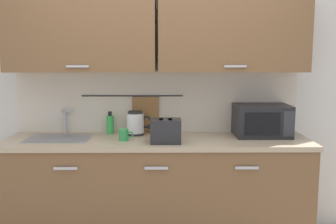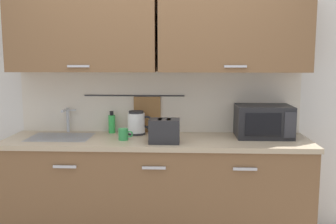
{
  "view_description": "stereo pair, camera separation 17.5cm",
  "coord_description": "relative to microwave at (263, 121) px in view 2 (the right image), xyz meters",
  "views": [
    {
      "loc": [
        0.06,
        -2.85,
        1.58
      ],
      "look_at": [
        0.09,
        0.33,
        1.12
      ],
      "focal_mm": 41.29,
      "sensor_mm": 36.0,
      "label": 1
    },
    {
      "loc": [
        0.24,
        -2.84,
        1.58
      ],
      "look_at": [
        0.09,
        0.33,
        1.12
      ],
      "focal_mm": 41.29,
      "sensor_mm": 36.0,
      "label": 2
    }
  ],
  "objects": [
    {
      "name": "sink_faucet",
      "position": [
        -1.72,
        0.12,
        0.01
      ],
      "size": [
        0.09,
        0.17,
        0.22
      ],
      "color": "#B2B5BA",
      "rests_on": "counter_unit"
    },
    {
      "name": "dish_soap_bottle",
      "position": [
        -1.32,
        0.12,
        -0.05
      ],
      "size": [
        0.06,
        0.06,
        0.2
      ],
      "color": "green",
      "rests_on": "counter_unit"
    },
    {
      "name": "electric_kettle",
      "position": [
        -1.08,
        0.06,
        -0.03
      ],
      "size": [
        0.23,
        0.16,
        0.21
      ],
      "color": "black",
      "rests_on": "counter_unit"
    },
    {
      "name": "microwave",
      "position": [
        0.0,
        0.0,
        0.0
      ],
      "size": [
        0.46,
        0.35,
        0.27
      ],
      "color": "black",
      "rests_on": "counter_unit"
    },
    {
      "name": "toaster",
      "position": [
        -0.83,
        -0.26,
        -0.04
      ],
      "size": [
        0.26,
        0.17,
        0.19
      ],
      "color": "#232326",
      "rests_on": "counter_unit"
    },
    {
      "name": "counter_unit",
      "position": [
        -0.91,
        -0.11,
        -0.58
      ],
      "size": [
        2.53,
        0.64,
        0.9
      ],
      "color": "brown",
      "rests_on": "ground"
    },
    {
      "name": "mug_near_sink",
      "position": [
        -1.16,
        -0.18,
        -0.09
      ],
      "size": [
        0.12,
        0.08,
        0.09
      ],
      "color": "green",
      "rests_on": "counter_unit"
    },
    {
      "name": "back_wall_assembly",
      "position": [
        -0.9,
        0.12,
        0.49
      ],
      "size": [
        3.7,
        0.41,
        2.5
      ],
      "color": "silver",
      "rests_on": "ground"
    }
  ]
}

